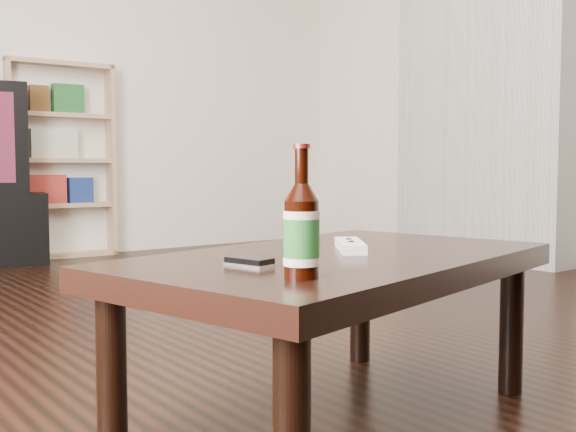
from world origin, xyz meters
TOP-DOWN VIEW (x-y plane):
  - floor at (0.00, 0.00)m, footprint 5.00×6.00m
  - wall_back at (0.00, 3.01)m, footprint 5.00×0.02m
  - chimney_breast at (2.35, 1.20)m, footprint 0.30×1.20m
  - bookshelf at (0.24, 3.07)m, footprint 0.71×0.36m
  - coffee_table at (-0.27, -0.31)m, footprint 1.15×0.82m
  - beer_bottle at (-0.55, -0.53)m, footprint 0.07×0.07m
  - phone at (-0.54, -0.35)m, footprint 0.07×0.11m
  - remote at (-0.20, -0.29)m, footprint 0.16×0.19m

SIDE VIEW (x-z plane):
  - floor at x=0.00m, z-range -0.01..0.00m
  - coffee_table at x=-0.27m, z-range 0.14..0.53m
  - phone at x=-0.54m, z-range 0.39..0.41m
  - remote at x=-0.20m, z-range 0.39..0.41m
  - beer_bottle at x=-0.55m, z-range 0.36..0.59m
  - bookshelf at x=0.24m, z-range 0.03..1.30m
  - wall_back at x=0.00m, z-range 0.00..2.70m
  - chimney_breast at x=2.35m, z-range 0.00..2.70m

